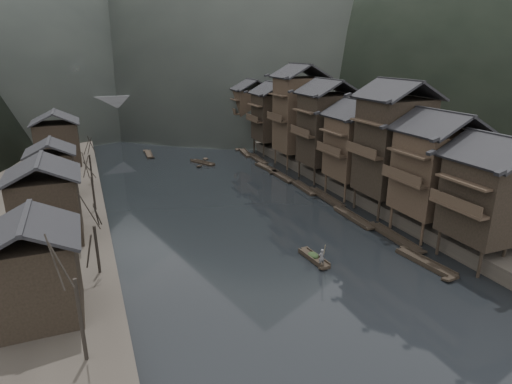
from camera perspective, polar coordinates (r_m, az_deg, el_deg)
water at (r=42.01m, az=3.24°, el=-8.38°), size 300.00×300.00×0.00m
right_bank at (r=91.62m, az=12.58°, el=6.66°), size 40.00×200.00×1.80m
stilt_houses at (r=63.78m, az=10.11°, el=9.18°), size 9.00×67.60×17.05m
left_houses at (r=55.71m, az=-25.78°, el=2.80°), size 8.10×53.20×8.73m
bare_trees at (r=39.64m, az=-21.96°, el=-1.54°), size 3.98×42.34×7.95m
moored_sampans at (r=66.52m, az=4.13°, el=2.05°), size 3.03×68.79×0.47m
midriver_boats at (r=79.60m, az=-11.03°, el=4.50°), size 10.16×15.97×0.45m
stone_bridge at (r=107.94m, az=-13.42°, el=10.61°), size 40.00×6.00×9.00m
hero_sampan at (r=41.28m, az=7.72°, el=-8.72°), size 1.27×4.56×0.43m
cargo_heap at (r=41.21m, az=7.63°, el=-7.95°), size 0.99×1.30×0.60m
boatman at (r=39.54m, az=8.75°, el=-8.33°), size 0.62×0.41×1.68m
bamboo_pole at (r=38.64m, az=9.18°, el=-5.14°), size 1.14×2.16×3.04m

